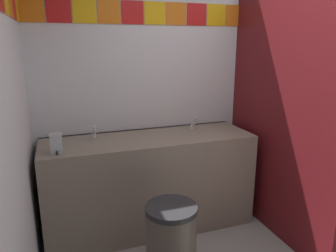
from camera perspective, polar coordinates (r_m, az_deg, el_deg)
wall_back at (r=3.41m, az=7.90°, el=8.96°), size 3.61×0.09×2.78m
vanity_counter at (r=3.06m, az=-3.30°, el=-9.88°), size 1.91×0.61×0.89m
faucet_left at (r=2.89m, az=-13.09°, el=-1.38°), size 0.04×0.10×0.14m
faucet_right at (r=3.13m, az=4.55°, el=0.21°), size 0.04×0.10×0.14m
soap_dispenser at (r=2.60m, az=-19.43°, el=-3.03°), size 0.09×0.09×0.16m
stall_divider at (r=2.88m, az=24.92°, el=0.38°), size 0.92×1.48×2.17m
toilet at (r=3.80m, az=21.00°, el=-8.31°), size 0.39×0.49×0.74m
trash_bin at (r=2.48m, az=0.55°, el=-20.35°), size 0.38×0.38×0.61m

